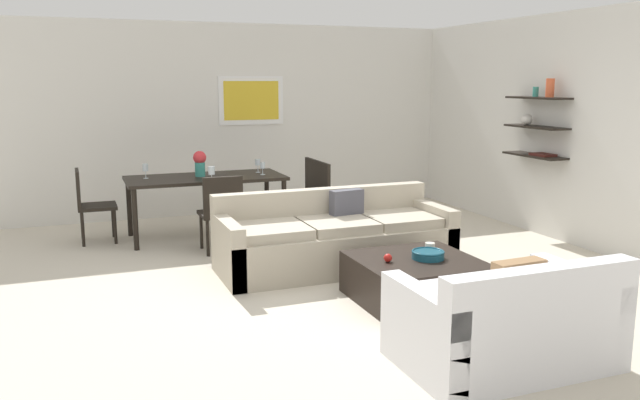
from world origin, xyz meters
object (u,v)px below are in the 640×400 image
Objects in this scene: coffee_table at (415,280)px; wine_glass_foot at (211,171)px; dining_chair_left_far at (89,201)px; wine_glass_right_near at (263,166)px; candle_jar at (430,248)px; sofa_beige at (335,240)px; loveseat_white at (506,323)px; dining_chair_right_near at (314,192)px; apple_on_coffee_table at (388,258)px; centerpiece_vase at (200,162)px; wine_glass_left_far at (145,168)px; dining_table at (206,182)px; dining_chair_foot at (221,209)px; wine_glass_right_far at (258,163)px; dining_chair_right_far at (304,187)px; decorative_bowl at (428,254)px.

wine_glass_foot reaches higher than coffee_table.
wine_glass_right_near is at bearing -8.35° from dining_chair_left_far.
candle_jar is 4.17m from dining_chair_left_far.
sofa_beige is 2.57m from loveseat_white.
candle_jar is 0.58× the size of wine_glass_right_near.
wine_glass_right_near is (-0.66, 0.09, 0.35)m from dining_chair_right_near.
wine_glass_right_near reaches higher than apple_on_coffee_table.
centerpiece_vase is (1.30, -0.16, 0.42)m from dining_chair_left_far.
candle_jar is at bearing -54.35° from wine_glass_left_far.
sofa_beige is 2.10m from dining_table.
candle_jar is 0.10× the size of dining_chair_right_near.
dining_chair_foot reaches higher than loveseat_white.
sofa_beige is 1.39m from dining_chair_foot.
loveseat_white is 1.37× the size of coffee_table.
candle_jar is 0.51× the size of wine_glass_left_far.
dining_chair_left_far is 1.37m from centerpiece_vase.
wine_glass_foot is at bearing 119.97° from candle_jar.
apple_on_coffee_table is 3.18m from wine_glass_right_far.
sofa_beige is 2.72× the size of dining_chair_right_near.
dining_chair_right_near is at bearing -8.16° from dining_chair_left_far.
dining_table is at bearing -8.72° from wine_glass_left_far.
centerpiece_vase is (-1.01, 1.87, 0.63)m from sofa_beige.
dining_chair_right_far is 5.65× the size of wine_glass_right_near.
dining_chair_right_near is 5.20× the size of wine_glass_foot.
loveseat_white is at bearing -75.31° from dining_table.
apple_on_coffee_table is 3.27m from centerpiece_vase.
sofa_beige and loveseat_white have the same top height.
loveseat_white is at bearing -67.67° from wine_glass_left_far.
wine_glass_right_near is at bearing -10.91° from centerpiece_vase.
wine_glass_right_near reaches higher than dining_table.
decorative_bowl reaches higher than coffee_table.
centerpiece_vase is at bearing -173.68° from dining_chair_right_far.
dining_table reaches higher than candle_jar.
wine_glass_right_near is at bearing -8.72° from wine_glass_left_far.
dining_chair_foot reaches higher than sofa_beige.
loveseat_white is at bearing -93.15° from coffee_table.
candle_jar is (0.22, 0.15, 0.23)m from coffee_table.
wine_glass_foot reaches higher than dining_chair_right_near.
decorative_bowl is 3.06m from wine_glass_right_near.
candle_jar reaches higher than decorative_bowl.
wine_glass_foot is (-1.15, 4.02, 0.57)m from loveseat_white.
decorative_bowl is 3.26m from dining_chair_right_far.
wine_glass_right_far reaches higher than sofa_beige.
centerpiece_vase reaches higher than candle_jar.
candle_jar is (0.50, -1.06, 0.13)m from sofa_beige.
wine_glass_foot is 0.54× the size of centerpiece_vase.
sofa_beige is 2.22m from centerpiece_vase.
wine_glass_right_far is (0.70, 0.11, 0.20)m from dining_table.
loveseat_white is at bearing -101.19° from candle_jar.
loveseat_white is 1.61× the size of dining_chair_foot.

